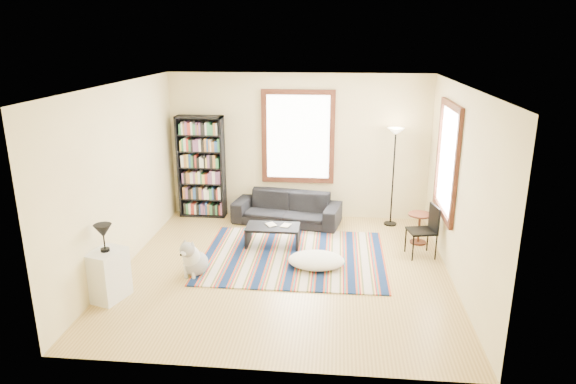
# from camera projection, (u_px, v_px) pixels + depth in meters

# --- Properties ---
(floor) EXTENTS (5.00, 5.00, 0.10)m
(floor) POSITION_uv_depth(u_px,v_px,m) (285.00, 272.00, 7.94)
(floor) COLOR tan
(floor) RESTS_ON ground
(ceiling) EXTENTS (5.00, 5.00, 0.10)m
(ceiling) POSITION_uv_depth(u_px,v_px,m) (284.00, 82.00, 7.09)
(ceiling) COLOR white
(ceiling) RESTS_ON floor
(wall_back) EXTENTS (5.00, 0.10, 2.80)m
(wall_back) POSITION_uv_depth(u_px,v_px,m) (298.00, 146.00, 9.94)
(wall_back) COLOR beige
(wall_back) RESTS_ON floor
(wall_front) EXTENTS (5.00, 0.10, 2.80)m
(wall_front) POSITION_uv_depth(u_px,v_px,m) (258.00, 253.00, 5.09)
(wall_front) COLOR beige
(wall_front) RESTS_ON floor
(wall_left) EXTENTS (0.10, 5.00, 2.80)m
(wall_left) POSITION_uv_depth(u_px,v_px,m) (117.00, 178.00, 7.75)
(wall_left) COLOR beige
(wall_left) RESTS_ON floor
(wall_right) EXTENTS (0.10, 5.00, 2.80)m
(wall_right) POSITION_uv_depth(u_px,v_px,m) (463.00, 187.00, 7.28)
(wall_right) COLOR beige
(wall_right) RESTS_ON floor
(window_back) EXTENTS (1.20, 0.06, 1.60)m
(window_back) POSITION_uv_depth(u_px,v_px,m) (298.00, 137.00, 9.80)
(window_back) COLOR white
(window_back) RESTS_ON wall_back
(window_right) EXTENTS (0.06, 1.20, 1.60)m
(window_right) POSITION_uv_depth(u_px,v_px,m) (447.00, 160.00, 7.99)
(window_right) COLOR white
(window_right) RESTS_ON wall_right
(rug) EXTENTS (2.94, 2.35, 0.02)m
(rug) POSITION_uv_depth(u_px,v_px,m) (293.00, 257.00, 8.36)
(rug) COLOR #0D1F41
(rug) RESTS_ON floor
(sofa) EXTENTS (2.13, 1.14, 0.59)m
(sofa) POSITION_uv_depth(u_px,v_px,m) (287.00, 208.00, 9.80)
(sofa) COLOR black
(sofa) RESTS_ON floor
(bookshelf) EXTENTS (0.90, 0.30, 2.00)m
(bookshelf) POSITION_uv_depth(u_px,v_px,m) (201.00, 167.00, 10.01)
(bookshelf) COLOR black
(bookshelf) RESTS_ON floor
(coffee_table) EXTENTS (0.98, 0.67, 0.36)m
(coffee_table) POSITION_uv_depth(u_px,v_px,m) (273.00, 236.00, 8.76)
(coffee_table) COLOR black
(coffee_table) RESTS_ON floor
(book_a) EXTENTS (0.25, 0.23, 0.02)m
(book_a) POSITION_uv_depth(u_px,v_px,m) (267.00, 225.00, 8.72)
(book_a) COLOR beige
(book_a) RESTS_ON coffee_table
(book_b) EXTENTS (0.19, 0.23, 0.01)m
(book_b) POSITION_uv_depth(u_px,v_px,m) (282.00, 225.00, 8.74)
(book_b) COLOR beige
(book_b) RESTS_ON coffee_table
(floor_cushion) EXTENTS (1.00, 0.83, 0.22)m
(floor_cushion) POSITION_uv_depth(u_px,v_px,m) (316.00, 260.00, 7.98)
(floor_cushion) COLOR white
(floor_cushion) RESTS_ON floor
(floor_lamp) EXTENTS (0.38, 0.38, 1.86)m
(floor_lamp) POSITION_uv_depth(u_px,v_px,m) (393.00, 178.00, 9.53)
(floor_lamp) COLOR black
(floor_lamp) RESTS_ON floor
(side_table) EXTENTS (0.49, 0.49, 0.54)m
(side_table) POSITION_uv_depth(u_px,v_px,m) (419.00, 228.00, 8.85)
(side_table) COLOR #422010
(side_table) RESTS_ON floor
(folding_chair) EXTENTS (0.49, 0.48, 0.86)m
(folding_chair) POSITION_uv_depth(u_px,v_px,m) (421.00, 231.00, 8.29)
(folding_chair) COLOR black
(folding_chair) RESTS_ON floor
(white_cabinet) EXTENTS (0.51, 0.59, 0.70)m
(white_cabinet) POSITION_uv_depth(u_px,v_px,m) (108.00, 275.00, 6.96)
(white_cabinet) COLOR silver
(white_cabinet) RESTS_ON floor
(table_lamp) EXTENTS (0.24, 0.24, 0.38)m
(table_lamp) POSITION_uv_depth(u_px,v_px,m) (104.00, 238.00, 6.80)
(table_lamp) COLOR black
(table_lamp) RESTS_ON white_cabinet
(dog) EXTENTS (0.58, 0.68, 0.58)m
(dog) POSITION_uv_depth(u_px,v_px,m) (196.00, 256.00, 7.69)
(dog) COLOR #B4B4B4
(dog) RESTS_ON floor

